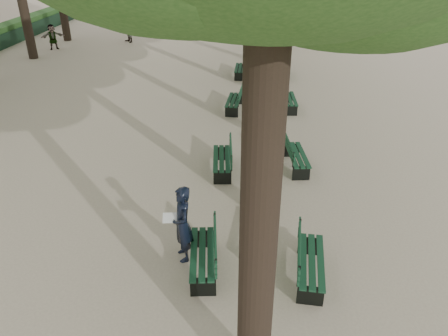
{
  "coord_description": "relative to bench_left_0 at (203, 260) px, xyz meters",
  "views": [
    {
      "loc": [
        1.45,
        -6.71,
        6.41
      ],
      "look_at": [
        0.6,
        3.0,
        1.2
      ],
      "focal_mm": 35.0,
      "sensor_mm": 36.0,
      "label": 1
    }
  ],
  "objects": [
    {
      "name": "pedestrian_c",
      "position": [
        8.15,
        24.44,
        0.58
      ],
      "size": [
        1.02,
        0.39,
        1.71
      ],
      "primitive_type": "imported",
      "rotation": [
        0.0,
        0.0,
        6.23
      ],
      "color": "#262628",
      "rests_on": "ground"
    },
    {
      "name": "bench_left_1",
      "position": [
        0.0,
        4.48,
        0.0
      ],
      "size": [
        0.74,
        1.85,
        0.92
      ],
      "color": "black",
      "rests_on": "ground"
    },
    {
      "name": "bench_right_1",
      "position": [
        2.27,
        4.92,
        0.0
      ],
      "size": [
        0.8,
        1.86,
        0.92
      ],
      "color": "black",
      "rests_on": "ground"
    },
    {
      "name": "bench_left_0",
      "position": [
        0.0,
        0.0,
        0.0
      ],
      "size": [
        0.78,
        1.86,
        0.92
      ],
      "color": "black",
      "rests_on": "ground"
    },
    {
      "name": "bench_left_2",
      "position": [
        0.0,
        9.81,
        0.0
      ],
      "size": [
        0.67,
        1.83,
        0.92
      ],
      "color": "black",
      "rests_on": "ground"
    },
    {
      "name": "bench_right_3",
      "position": [
        2.27,
        14.98,
        0.0
      ],
      "size": [
        0.64,
        1.82,
        0.92
      ],
      "color": "black",
      "rests_on": "ground"
    },
    {
      "name": "ground",
      "position": [
        -0.37,
        -0.54,
        -0.27
      ],
      "size": [
        120.0,
        120.0,
        0.0
      ],
      "primitive_type": "plane",
      "color": "#C0AE91",
      "rests_on": "ground"
    },
    {
      "name": "bench_left_3",
      "position": [
        0.0,
        14.76,
        0.0
      ],
      "size": [
        0.58,
        1.8,
        0.92
      ],
      "color": "black",
      "rests_on": "ground"
    },
    {
      "name": "bench_right_0",
      "position": [
        2.27,
        -0.05,
        0.0
      ],
      "size": [
        0.7,
        1.84,
        0.92
      ],
      "color": "black",
      "rests_on": "ground"
    },
    {
      "name": "pedestrian_e",
      "position": [
        -12.13,
        19.81,
        0.5
      ],
      "size": [
        1.33,
        1.08,
        1.54
      ],
      "primitive_type": "imported",
      "rotation": [
        0.0,
        0.0,
        0.63
      ],
      "color": "#262628",
      "rests_on": "ground"
    },
    {
      "name": "pedestrian_d",
      "position": [
        -1.08,
        26.65,
        0.63
      ],
      "size": [
        0.6,
        0.95,
        1.81
      ],
      "primitive_type": "imported",
      "rotation": [
        0.0,
        0.0,
        4.42
      ],
      "color": "#262628",
      "rests_on": "ground"
    },
    {
      "name": "pedestrian_b",
      "position": [
        2.92,
        22.47,
        0.65
      ],
      "size": [
        1.03,
        1.15,
        1.83
      ],
      "primitive_type": "imported",
      "rotation": [
        0.0,
        0.0,
        2.25
      ],
      "color": "#262628",
      "rests_on": "ground"
    },
    {
      "name": "pedestrian_a",
      "position": [
        -7.98,
        22.2,
        0.64
      ],
      "size": [
        0.85,
        0.9,
        1.82
      ],
      "primitive_type": "imported",
      "rotation": [
        0.0,
        0.0,
        5.43
      ],
      "color": "#262628",
      "rests_on": "ground"
    },
    {
      "name": "bench_right_2",
      "position": [
        2.27,
        10.18,
        0.0
      ],
      "size": [
        0.7,
        1.84,
        0.92
      ],
      "color": "black",
      "rests_on": "ground"
    },
    {
      "name": "man_with_map",
      "position": [
        -0.49,
        0.38,
        0.63
      ],
      "size": [
        0.74,
        0.8,
        1.8
      ],
      "color": "black",
      "rests_on": "ground"
    }
  ]
}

